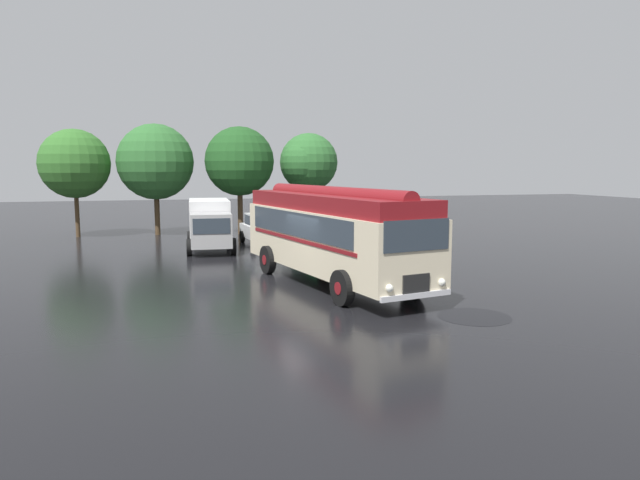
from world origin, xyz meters
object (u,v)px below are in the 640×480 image
car_near_left (263,229)px  car_mid_left (312,229)px  vintage_bus (332,231)px  box_van (210,223)px

car_near_left → car_mid_left: size_ratio=1.00×
vintage_bus → car_mid_left: size_ratio=2.40×
box_van → car_near_left: bearing=20.1°
box_van → vintage_bus: bearing=-71.8°
car_near_left → car_mid_left: same height
vintage_bus → box_van: 10.79m
vintage_bus → car_mid_left: (2.15, 10.51, -1.05)m
vintage_bus → box_van: size_ratio=1.77×
vintage_bus → car_near_left: vintage_bus is taller
vintage_bus → box_van: (-3.36, 10.24, -0.53)m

